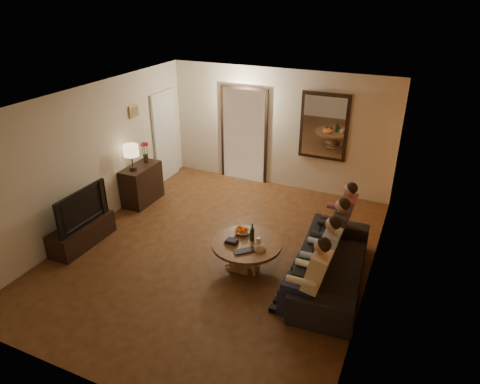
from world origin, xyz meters
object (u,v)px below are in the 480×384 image
at_px(tv_stand, 82,234).
at_px(bowl, 242,232).
at_px(dog, 246,257).
at_px(dresser, 142,184).
at_px(sofa, 332,263).
at_px(table_lamp, 132,158).
at_px(person_c, 332,238).
at_px(person_d, 340,220).
at_px(person_b, 322,258).
at_px(person_a, 311,282).
at_px(laptop, 246,253).
at_px(tv, 77,207).
at_px(coffee_table, 247,254).
at_px(wine_bottle, 252,232).

height_order(tv_stand, bowl, bowl).
bearing_deg(dog, dresser, 151.27).
bearing_deg(sofa, table_lamp, 74.13).
bearing_deg(person_c, person_d, 90.00).
xyz_separation_m(person_d, dog, (-1.19, -1.19, -0.32)).
bearing_deg(person_b, dog, 179.59).
relative_size(person_a, person_b, 1.00).
bearing_deg(person_d, laptop, -130.42).
relative_size(tv, coffee_table, 1.01).
height_order(person_c, wine_bottle, person_c).
bearing_deg(table_lamp, bowl, -16.11).
bearing_deg(person_c, sofa, -71.57).
xyz_separation_m(person_a, person_c, (0.00, 1.20, 0.00)).
relative_size(person_c, dog, 2.14).
xyz_separation_m(dresser, tv_stand, (0.00, -1.78, -0.20)).
height_order(tv_stand, tv, tv).
bearing_deg(coffee_table, person_d, 40.48).
distance_m(sofa, bowl, 1.53).
bearing_deg(table_lamp, dog, -21.12).
xyz_separation_m(person_a, laptop, (-1.14, 0.46, -0.14)).
xyz_separation_m(person_b, wine_bottle, (-1.19, 0.24, 0.01)).
distance_m(tv_stand, person_b, 4.17).
xyz_separation_m(sofa, coffee_table, (-1.34, -0.16, -0.11)).
distance_m(tv, laptop, 3.02).
bearing_deg(sofa, tv_stand, 95.03).
relative_size(dresser, wine_bottle, 2.91).
xyz_separation_m(person_b, laptop, (-1.14, -0.14, -0.14)).
relative_size(person_c, coffee_table, 1.07).
bearing_deg(tv_stand, dog, 8.23).
relative_size(tv_stand, person_d, 1.02).
bearing_deg(laptop, person_a, -66.37).
bearing_deg(dresser, sofa, -14.12).
bearing_deg(laptop, dresser, 108.98).
bearing_deg(wine_bottle, bowl, 152.45).
distance_m(dresser, person_b, 4.36).
relative_size(dresser, tv, 0.80).
distance_m(person_a, dog, 1.38).
relative_size(person_d, dog, 2.14).
bearing_deg(bowl, person_c, 9.54).
xyz_separation_m(dresser, dog, (2.94, -1.36, -0.12)).
bearing_deg(coffee_table, dresser, 157.08).
bearing_deg(person_a, sofa, 83.66).
distance_m(table_lamp, person_d, 4.16).
xyz_separation_m(dog, wine_bottle, (0.00, 0.23, 0.32)).
bearing_deg(tv, bowl, -73.99).
bearing_deg(coffee_table, table_lamp, 160.87).
height_order(dresser, person_b, person_b).
bearing_deg(tv, laptop, -84.68).
relative_size(person_d, coffee_table, 1.07).
relative_size(tv_stand, dog, 2.20).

